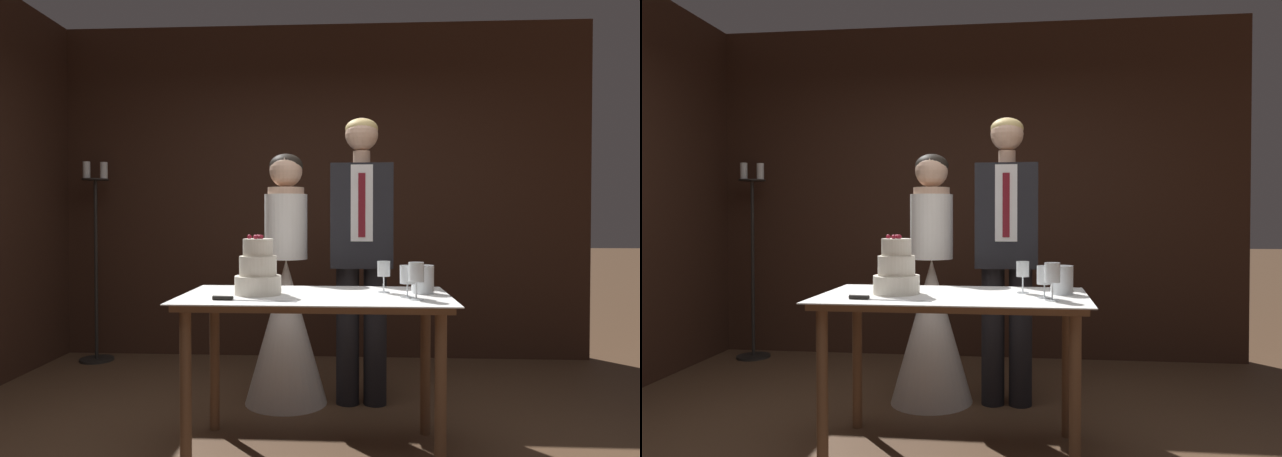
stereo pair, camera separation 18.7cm
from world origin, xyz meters
TOP-DOWN VIEW (x-y plane):
  - wall_back at (0.00, 2.42)m, footprint 4.67×0.12m
  - cake_table at (0.14, 0.33)m, footprint 1.38×0.74m
  - tiered_cake at (-0.16, 0.33)m, footprint 0.24×0.24m
  - cake_knife at (-0.22, 0.10)m, footprint 0.41×0.06m
  - wine_glass_near at (0.60, 0.26)m, footprint 0.08×0.08m
  - wine_glass_middle at (0.49, 0.44)m, footprint 0.07×0.07m
  - wine_glass_far at (0.64, 0.18)m, footprint 0.07×0.07m
  - hurricane_candle at (0.70, 0.42)m, footprint 0.12×0.12m
  - bride at (-0.11, 1.11)m, footprint 0.54×0.54m
  - groom at (0.38, 1.11)m, footprint 0.40×0.25m
  - candle_stand at (-1.84, 2.09)m, footprint 0.28×0.28m

SIDE VIEW (x-z plane):
  - bride at x=-0.11m, z-range -0.21..1.42m
  - cake_table at x=0.14m, z-range 0.31..1.12m
  - candle_stand at x=-1.84m, z-range -0.05..1.64m
  - cake_knife at x=-0.22m, z-range 0.82..0.84m
  - hurricane_candle at x=0.70m, z-range 0.82..0.96m
  - wine_glass_near at x=0.60m, z-range 0.84..1.00m
  - wine_glass_middle at x=0.49m, z-range 0.85..1.02m
  - tiered_cake at x=-0.16m, z-range 0.78..1.09m
  - wine_glass_far at x=0.64m, z-range 0.85..1.04m
  - groom at x=0.38m, z-range 0.11..1.97m
  - wall_back at x=0.00m, z-range 0.00..2.89m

